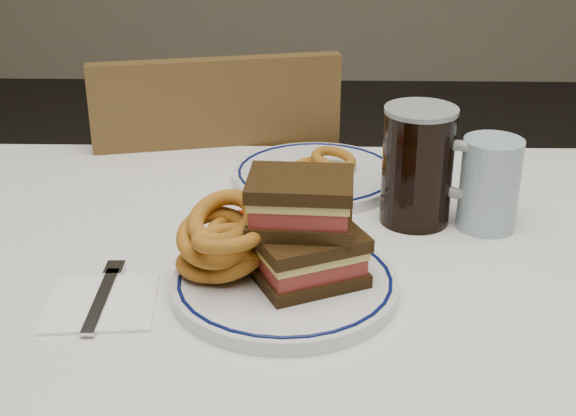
{
  "coord_description": "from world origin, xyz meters",
  "views": [
    {
      "loc": [
        0.01,
        -0.84,
        1.22
      ],
      "look_at": [
        -0.01,
        0.0,
        0.83
      ],
      "focal_mm": 50.0,
      "sensor_mm": 36.0,
      "label": 1
    }
  ],
  "objects_px": {
    "chair_far": "(217,250)",
    "reuben_sandwich": "(304,229)",
    "beer_mug": "(420,165)",
    "main_plate": "(285,284)",
    "far_plate": "(317,175)"
  },
  "relations": [
    {
      "from": "chair_far",
      "to": "beer_mug",
      "type": "distance_m",
      "value": 0.62
    },
    {
      "from": "reuben_sandwich",
      "to": "chair_far",
      "type": "bearing_deg",
      "value": 106.19
    },
    {
      "from": "far_plate",
      "to": "main_plate",
      "type": "bearing_deg",
      "value": -96.88
    },
    {
      "from": "reuben_sandwich",
      "to": "beer_mug",
      "type": "xyz_separation_m",
      "value": [
        0.15,
        0.19,
        0.0
      ]
    },
    {
      "from": "chair_far",
      "to": "beer_mug",
      "type": "relative_size",
      "value": 5.64
    },
    {
      "from": "beer_mug",
      "to": "main_plate",
      "type": "bearing_deg",
      "value": -132.18
    },
    {
      "from": "reuben_sandwich",
      "to": "far_plate",
      "type": "height_order",
      "value": "reuben_sandwich"
    },
    {
      "from": "main_plate",
      "to": "far_plate",
      "type": "distance_m",
      "value": 0.33
    },
    {
      "from": "chair_far",
      "to": "reuben_sandwich",
      "type": "relative_size",
      "value": 6.27
    },
    {
      "from": "chair_far",
      "to": "reuben_sandwich",
      "type": "height_order",
      "value": "chair_far"
    },
    {
      "from": "main_plate",
      "to": "beer_mug",
      "type": "relative_size",
      "value": 1.63
    },
    {
      "from": "chair_far",
      "to": "reuben_sandwich",
      "type": "xyz_separation_m",
      "value": [
        0.17,
        -0.59,
        0.34
      ]
    },
    {
      "from": "reuben_sandwich",
      "to": "far_plate",
      "type": "distance_m",
      "value": 0.33
    },
    {
      "from": "beer_mug",
      "to": "far_plate",
      "type": "height_order",
      "value": "beer_mug"
    },
    {
      "from": "main_plate",
      "to": "beer_mug",
      "type": "distance_m",
      "value": 0.27
    }
  ]
}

